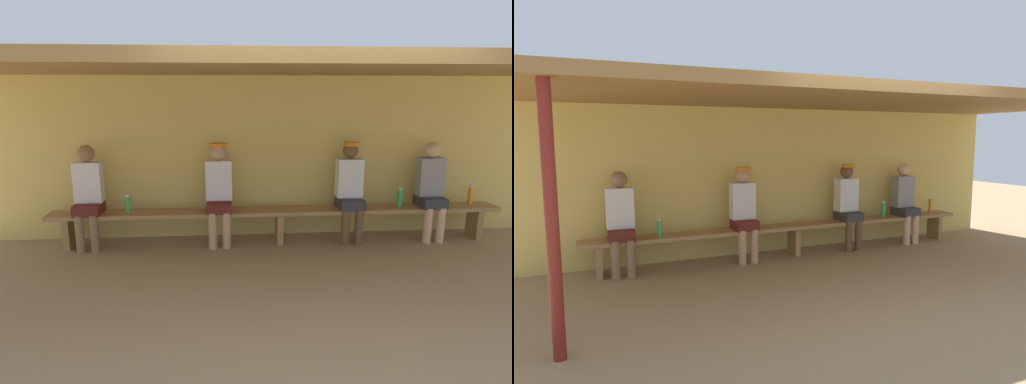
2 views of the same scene
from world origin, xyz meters
TOP-DOWN VIEW (x-y plane):
  - ground_plane at (0.00, 0.00)m, footprint 24.00×24.00m
  - back_wall at (0.00, 2.00)m, footprint 8.00×0.20m
  - dugout_roof at (0.00, 0.70)m, footprint 8.00×2.80m
  - bench at (0.00, 1.55)m, footprint 6.00×0.36m
  - player_leftmost at (0.95, 1.55)m, footprint 0.34×0.42m
  - player_in_red at (-0.80, 1.55)m, footprint 0.34×0.42m
  - player_with_sunglasses at (-2.47, 1.55)m, footprint 0.34×0.42m
  - player_near_post at (2.07, 1.55)m, footprint 0.34×0.42m
  - water_bottle_orange at (1.66, 1.58)m, footprint 0.07×0.07m
  - water_bottle_clear at (-1.98, 1.56)m, footprint 0.06×0.06m
  - water_bottle_blue at (2.67, 1.58)m, footprint 0.07×0.07m

SIDE VIEW (x-z plane):
  - ground_plane at x=0.00m, z-range 0.00..0.00m
  - bench at x=0.00m, z-range 0.16..0.62m
  - water_bottle_clear at x=-1.98m, z-range 0.45..0.68m
  - water_bottle_orange at x=1.66m, z-range 0.45..0.71m
  - water_bottle_blue at x=2.67m, z-range 0.45..0.72m
  - player_with_sunglasses at x=-2.47m, z-range 0.06..1.40m
  - player_near_post at x=2.07m, z-range 0.06..1.40m
  - player_leftmost at x=0.95m, z-range 0.07..1.42m
  - player_in_red at x=-0.80m, z-range 0.07..1.42m
  - back_wall at x=0.00m, z-range 0.00..2.20m
  - dugout_roof at x=0.00m, z-range 2.20..2.32m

